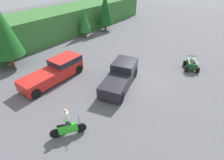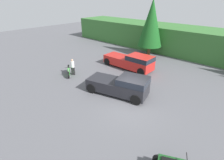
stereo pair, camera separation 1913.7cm
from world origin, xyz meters
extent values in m
plane|color=#5B5B60|center=(0.00, 0.00, 0.00)|extent=(80.00, 80.00, 0.00)
cube|color=#387033|center=(0.00, 16.00, 1.79)|extent=(44.00, 6.00, 3.58)
cylinder|color=brown|center=(-5.63, 11.72, 0.66)|extent=(0.44, 0.44, 1.32)
cylinder|color=brown|center=(5.70, 12.04, 0.36)|extent=(0.24, 0.24, 0.73)
cone|color=#236628|center=(5.70, 12.04, 2.38)|extent=(1.78, 1.78, 3.31)
cylinder|color=brown|center=(9.81, 11.54, 0.51)|extent=(0.34, 0.34, 1.01)
cone|color=#144719|center=(9.81, 11.54, 3.31)|extent=(2.47, 2.47, 4.60)
cube|color=red|center=(-3.20, 5.96, 1.00)|extent=(2.69, 1.96, 1.54)
cube|color=#1E232D|center=(-3.20, 5.96, 1.51)|extent=(2.71, 1.98, 0.49)
cube|color=red|center=(-6.14, 5.90, 0.70)|extent=(3.28, 1.97, 0.93)
cylinder|color=black|center=(-2.44, 6.84, 0.43)|extent=(0.86, 0.30, 0.86)
cylinder|color=black|center=(-2.41, 5.10, 0.43)|extent=(0.86, 0.30, 0.86)
cylinder|color=black|center=(-7.23, 6.74, 0.43)|extent=(0.86, 0.30, 0.86)
cylinder|color=black|center=(-7.19, 5.01, 0.43)|extent=(0.86, 0.30, 0.86)
cube|color=#232328|center=(-0.49, 1.03, 1.00)|extent=(2.72, 2.45, 1.54)
cube|color=#1E232D|center=(-0.49, 1.03, 1.51)|extent=(2.75, 2.48, 0.49)
cube|color=#232328|center=(-2.95, 0.35, 0.70)|extent=(3.21, 2.59, 0.93)
cylinder|color=black|center=(-0.16, 2.03, 0.43)|extent=(0.90, 0.50, 0.86)
cylinder|color=black|center=(0.31, 0.36, 0.43)|extent=(0.90, 0.50, 0.86)
cylinder|color=black|center=(-3.99, 0.96, 0.43)|extent=(0.90, 0.50, 0.86)
cylinder|color=black|center=(-3.53, -0.72, 0.43)|extent=(0.90, 0.50, 0.86)
cylinder|color=black|center=(-7.46, -0.33, 0.36)|extent=(0.63, 0.50, 0.71)
cylinder|color=black|center=(-8.70, 0.57, 0.36)|extent=(0.63, 0.50, 0.71)
cube|color=green|center=(-8.08, 0.12, 0.55)|extent=(1.04, 0.82, 0.67)
cylinder|color=#B7B7BC|center=(-7.50, -0.30, 0.74)|extent=(0.26, 0.21, 0.75)
cylinder|color=black|center=(-7.50, -0.30, 1.13)|extent=(0.38, 0.51, 0.04)
cube|color=black|center=(-8.24, 0.24, 0.91)|extent=(0.78, 0.62, 0.06)
cylinder|color=black|center=(5.38, -2.71, 0.29)|extent=(0.61, 0.45, 0.57)
cylinder|color=black|center=(5.84, -3.66, 0.29)|extent=(0.61, 0.45, 0.57)
cylinder|color=black|center=(4.24, -3.26, 0.29)|extent=(0.61, 0.45, 0.57)
cylinder|color=black|center=(4.70, -4.21, 0.29)|extent=(0.61, 0.45, 0.57)
cube|color=#194C1E|center=(5.04, -3.46, 0.56)|extent=(1.57, 1.32, 0.68)
cylinder|color=black|center=(5.49, -3.24, 1.07)|extent=(0.07, 0.07, 0.35)
cylinder|color=black|center=(5.49, -3.24, 1.25)|extent=(0.46, 0.91, 0.04)
cube|color=black|center=(4.91, -3.52, 0.94)|extent=(0.91, 0.76, 0.08)
cylinder|color=black|center=(-7.75, 0.56, 0.43)|extent=(0.25, 0.25, 0.86)
cylinder|color=black|center=(-7.88, 0.42, 0.43)|extent=(0.25, 0.25, 0.86)
cylinder|color=white|center=(-7.82, 0.49, 1.18)|extent=(0.50, 0.50, 0.64)
sphere|color=tan|center=(-7.82, 0.49, 1.61)|extent=(0.33, 0.33, 0.23)
camera|label=1|loc=(-12.29, -6.43, 8.90)|focal=28.00mm
camera|label=2|loc=(6.61, -9.17, 7.58)|focal=28.00mm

